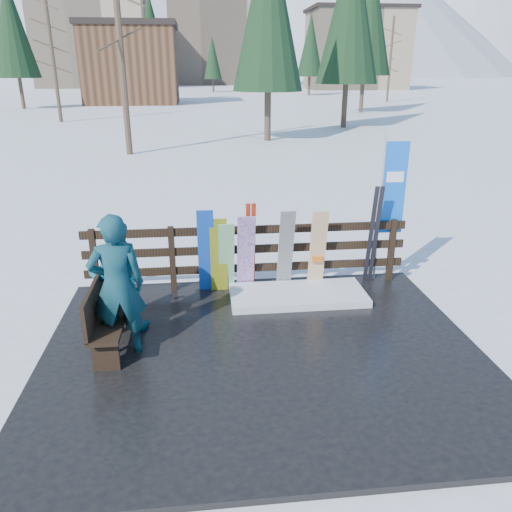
{
  "coord_description": "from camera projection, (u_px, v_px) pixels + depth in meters",
  "views": [
    {
      "loc": [
        -0.76,
        -5.91,
        3.71
      ],
      "look_at": [
        0.01,
        1.0,
        1.1
      ],
      "focal_mm": 35.0,
      "sensor_mm": 36.0,
      "label": 1
    }
  ],
  "objects": [
    {
      "name": "ground",
      "position": [
        263.0,
        356.0,
        6.88
      ],
      "size": [
        700.0,
        700.0,
        0.0
      ],
      "primitive_type": "plane",
      "color": "white",
      "rests_on": "ground"
    },
    {
      "name": "deck",
      "position": [
        263.0,
        353.0,
        6.87
      ],
      "size": [
        6.0,
        5.0,
        0.08
      ],
      "primitive_type": "cube",
      "color": "black",
      "rests_on": "ground"
    },
    {
      "name": "fence",
      "position": [
        248.0,
        251.0,
        8.67
      ],
      "size": [
        5.6,
        0.1,
        1.15
      ],
      "color": "black",
      "rests_on": "deck"
    },
    {
      "name": "snow_patch",
      "position": [
        298.0,
        295.0,
        8.4
      ],
      "size": [
        2.27,
        1.0,
        0.12
      ],
      "primitive_type": "cube",
      "color": "white",
      "rests_on": "deck"
    },
    {
      "name": "bench",
      "position": [
        105.0,
        313.0,
        6.79
      ],
      "size": [
        0.41,
        1.5,
        0.97
      ],
      "color": "black",
      "rests_on": "deck"
    },
    {
      "name": "snowboard_0",
      "position": [
        206.0,
        252.0,
        8.35
      ],
      "size": [
        0.27,
        0.35,
        1.52
      ],
      "primitive_type": "cube",
      "rotation": [
        0.21,
        0.0,
        0.0
      ],
      "color": "blue",
      "rests_on": "deck"
    },
    {
      "name": "snowboard_1",
      "position": [
        226.0,
        258.0,
        8.43
      ],
      "size": [
        0.27,
        0.34,
        1.28
      ],
      "primitive_type": "cube",
      "rotation": [
        0.24,
        0.0,
        0.0
      ],
      "color": "silver",
      "rests_on": "deck"
    },
    {
      "name": "snowboard_2",
      "position": [
        219.0,
        256.0,
        8.4
      ],
      "size": [
        0.28,
        0.27,
        1.36
      ],
      "primitive_type": "cube",
      "rotation": [
        0.18,
        0.0,
        0.0
      ],
      "color": "#F8F91E",
      "rests_on": "deck"
    },
    {
      "name": "snowboard_3",
      "position": [
        246.0,
        253.0,
        8.44
      ],
      "size": [
        0.29,
        0.42,
        1.41
      ],
      "primitive_type": "cube",
      "rotation": [
        0.28,
        0.0,
        0.0
      ],
      "color": "silver",
      "rests_on": "deck"
    },
    {
      "name": "snowboard_4",
      "position": [
        286.0,
        250.0,
        8.5
      ],
      "size": [
        0.26,
        0.39,
        1.47
      ],
      "primitive_type": "cube",
      "rotation": [
        0.24,
        0.0,
        0.0
      ],
      "color": "black",
      "rests_on": "deck"
    },
    {
      "name": "snowboard_5",
      "position": [
        318.0,
        250.0,
        8.57
      ],
      "size": [
        0.28,
        0.28,
        1.43
      ],
      "primitive_type": "cube",
      "rotation": [
        0.18,
        0.0,
        0.0
      ],
      "color": "silver",
      "rests_on": "deck"
    },
    {
      "name": "ski_pair_a",
      "position": [
        250.0,
        247.0,
        8.49
      ],
      "size": [
        0.16,
        0.28,
        1.59
      ],
      "color": "#A22914",
      "rests_on": "deck"
    },
    {
      "name": "ski_pair_b",
      "position": [
        373.0,
        236.0,
        8.67
      ],
      "size": [
        0.17,
        0.28,
        1.82
      ],
      "color": "black",
      "rests_on": "deck"
    },
    {
      "name": "rental_flag",
      "position": [
        390.0,
        194.0,
        8.64
      ],
      "size": [
        0.45,
        0.04,
        2.6
      ],
      "color": "silver",
      "rests_on": "deck"
    },
    {
      "name": "person_front",
      "position": [
        117.0,
        286.0,
        6.5
      ],
      "size": [
        0.79,
        0.59,
        1.96
      ],
      "primitive_type": "imported",
      "rotation": [
        0.0,
        0.0,
        3.32
      ],
      "color": "#155C59",
      "rests_on": "deck"
    },
    {
      "name": "person_back",
      "position": [
        117.0,
        277.0,
        7.17
      ],
      "size": [
        0.85,
        0.68,
        1.65
      ],
      "primitive_type": "imported",
      "rotation": [
        0.0,
        0.0,
        3.21
      ],
      "color": "#0E586C",
      "rests_on": "deck"
    },
    {
      "name": "resort_buildings",
      "position": [
        203.0,
        40.0,
        110.92
      ],
      "size": [
        73.0,
        87.6,
        22.6
      ],
      "color": "tan",
      "rests_on": "ground"
    },
    {
      "name": "trees",
      "position": [
        234.0,
        48.0,
        49.52
      ],
      "size": [
        42.24,
        68.67,
        12.78
      ],
      "color": "#382B1E",
      "rests_on": "ground"
    }
  ]
}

